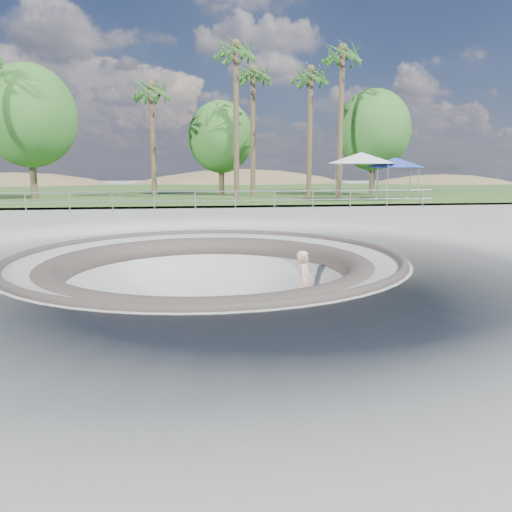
% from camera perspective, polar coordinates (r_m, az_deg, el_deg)
% --- Properties ---
extents(ground, '(180.00, 180.00, 0.00)m').
position_cam_1_polar(ground, '(13.22, -5.56, -0.07)').
color(ground, '#ADAEA8').
rests_on(ground, ground).
extents(skate_bowl, '(14.00, 14.00, 4.10)m').
position_cam_1_polar(skate_bowl, '(13.66, -5.42, -7.65)').
color(skate_bowl, '#ADAEA8').
rests_on(skate_bowl, ground).
extents(grass_strip, '(180.00, 36.00, 0.12)m').
position_cam_1_polar(grass_strip, '(47.05, -7.62, 7.38)').
color(grass_strip, '#325923').
rests_on(grass_strip, ground).
extents(distant_hills, '(103.20, 45.00, 28.60)m').
position_cam_1_polar(distant_hills, '(70.93, -4.69, 2.42)').
color(distant_hills, brown).
rests_on(distant_hills, ground).
extents(safety_railing, '(25.00, 0.06, 1.03)m').
position_cam_1_polar(safety_railing, '(25.06, -6.95, 6.25)').
color(safety_railing, gray).
rests_on(safety_railing, ground).
extents(skateboard, '(0.86, 0.27, 0.09)m').
position_cam_1_polar(skateboard, '(14.31, 5.45, -6.82)').
color(skateboard, brown).
rests_on(skateboard, ground).
extents(skater, '(0.66, 0.79, 1.86)m').
position_cam_1_polar(skater, '(14.07, 5.51, -3.12)').
color(skater, '#E3AA93').
rests_on(skater, skateboard).
extents(canopy_white, '(5.91, 5.91, 3.03)m').
position_cam_1_polar(canopy_white, '(33.00, 11.93, 10.89)').
color(canopy_white, gray).
rests_on(canopy_white, ground).
extents(canopy_blue, '(5.18, 5.18, 2.70)m').
position_cam_1_polar(canopy_blue, '(33.85, 15.62, 10.22)').
color(canopy_blue, gray).
rests_on(canopy_blue, ground).
extents(palm_b, '(2.60, 2.60, 8.49)m').
position_cam_1_polar(palm_b, '(36.41, -11.91, 17.86)').
color(palm_b, brown).
rests_on(palm_b, ground).
extents(palm_c, '(2.60, 2.60, 10.50)m').
position_cam_1_polar(palm_c, '(33.59, -2.33, 21.98)').
color(palm_c, brown).
rests_on(palm_c, ground).
extents(palm_d, '(2.60, 2.60, 9.70)m').
position_cam_1_polar(palm_d, '(36.91, -0.37, 19.73)').
color(palm_d, brown).
rests_on(palm_d, ground).
extents(palm_e, '(2.60, 2.60, 9.51)m').
position_cam_1_polar(palm_e, '(36.30, 6.28, 19.55)').
color(palm_e, brown).
rests_on(palm_e, ground).
extents(palm_f, '(2.60, 2.60, 10.78)m').
position_cam_1_polar(palm_f, '(36.29, 9.85, 21.35)').
color(palm_f, brown).
rests_on(palm_f, ground).
extents(bushy_tree_left, '(6.16, 5.60, 8.88)m').
position_cam_1_polar(bushy_tree_left, '(37.14, -24.54, 14.35)').
color(bushy_tree_left, brown).
rests_on(bushy_tree_left, ground).
extents(bushy_tree_mid, '(5.01, 4.56, 7.23)m').
position_cam_1_polar(bushy_tree_mid, '(39.41, -4.03, 13.39)').
color(bushy_tree_mid, brown).
rests_on(bushy_tree_mid, ground).
extents(bushy_tree_right, '(5.53, 5.03, 7.98)m').
position_cam_1_polar(bushy_tree_right, '(39.63, 13.33, 13.82)').
color(bushy_tree_right, brown).
rests_on(bushy_tree_right, ground).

